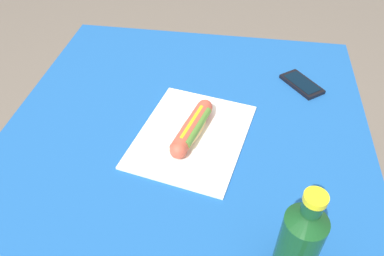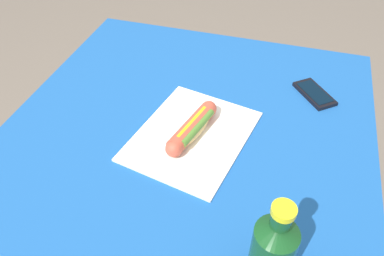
% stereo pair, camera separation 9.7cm
% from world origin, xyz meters
% --- Properties ---
extents(dining_table, '(1.15, 0.97, 0.73)m').
position_xyz_m(dining_table, '(0.00, 0.00, 0.61)').
color(dining_table, brown).
rests_on(dining_table, ground).
extents(paper_wrapper, '(0.38, 0.33, 0.01)m').
position_xyz_m(paper_wrapper, '(-0.03, 0.02, 0.74)').
color(paper_wrapper, white).
rests_on(paper_wrapper, dining_table).
extents(hot_dog, '(0.21, 0.09, 0.05)m').
position_xyz_m(hot_dog, '(-0.03, 0.02, 0.76)').
color(hot_dog, '#E5BC75').
rests_on(hot_dog, paper_wrapper).
extents(cell_phone, '(0.14, 0.13, 0.01)m').
position_xyz_m(cell_phone, '(-0.30, 0.32, 0.74)').
color(cell_phone, black).
rests_on(cell_phone, dining_table).
extents(soda_bottle, '(0.07, 0.07, 0.23)m').
position_xyz_m(soda_bottle, '(0.30, 0.26, 0.84)').
color(soda_bottle, '#14471E').
rests_on(soda_bottle, dining_table).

